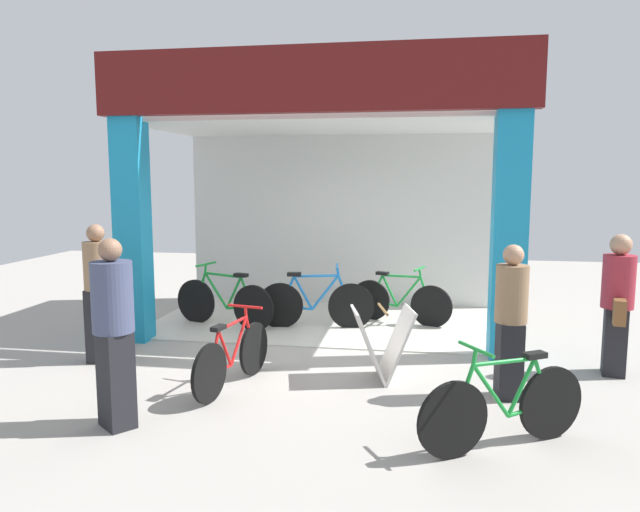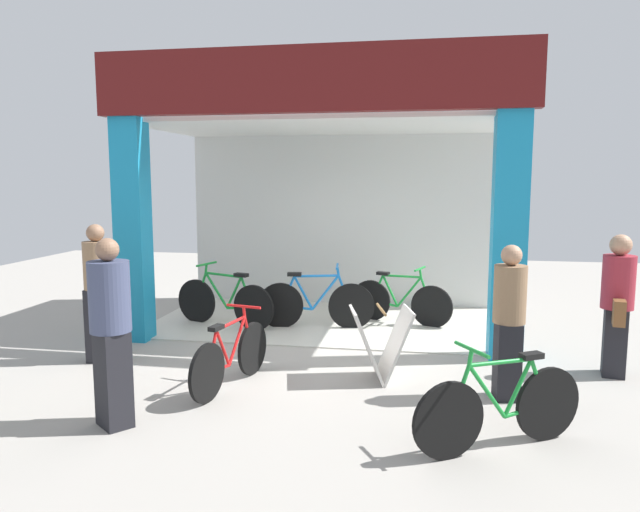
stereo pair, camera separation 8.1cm
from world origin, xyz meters
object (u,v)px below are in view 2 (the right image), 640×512
at_px(pedestrian_1, 99,291).
at_px(bicycle_parked_1, 501,407).
at_px(sandwich_board_sign, 381,344).
at_px(pedestrian_0, 111,330).
at_px(bicycle_inside_0, 315,303).
at_px(pedestrian_2, 617,303).
at_px(bicycle_parked_0, 231,357).
at_px(pedestrian_3, 509,321).
at_px(bicycle_inside_1, 400,301).
at_px(bicycle_inside_2, 225,302).

bearing_deg(pedestrian_1, bicycle_parked_1, -19.85).
relative_size(sandwich_board_sign, pedestrian_0, 0.48).
bearing_deg(bicycle_inside_0, pedestrian_2, -22.12).
relative_size(bicycle_parked_0, sandwich_board_sign, 1.84).
height_order(bicycle_parked_0, pedestrian_3, pedestrian_3).
relative_size(bicycle_parked_1, pedestrian_3, 0.90).
distance_m(bicycle_parked_1, pedestrian_3, 1.31).
height_order(bicycle_parked_0, pedestrian_0, pedestrian_0).
distance_m(bicycle_parked_0, pedestrian_2, 4.38).
height_order(bicycle_inside_1, pedestrian_3, pedestrian_3).
bearing_deg(bicycle_inside_2, sandwich_board_sign, -38.61).
bearing_deg(sandwich_board_sign, pedestrian_2, 13.05).
bearing_deg(bicycle_inside_1, bicycle_inside_0, -158.02).
bearing_deg(bicycle_parked_1, pedestrian_2, 54.91).
xyz_separation_m(bicycle_parked_1, pedestrian_2, (1.52, 2.16, 0.48)).
distance_m(bicycle_inside_1, bicycle_parked_0, 3.59).
bearing_deg(bicycle_inside_1, bicycle_parked_1, -76.65).
xyz_separation_m(pedestrian_0, pedestrian_1, (-1.15, 1.77, -0.02)).
height_order(bicycle_inside_2, bicycle_parked_0, bicycle_inside_2).
bearing_deg(pedestrian_2, bicycle_parked_0, -164.90).
height_order(bicycle_inside_0, bicycle_inside_1, bicycle_inside_0).
bearing_deg(bicycle_parked_1, sandwich_board_sign, 125.53).
distance_m(bicycle_parked_0, pedestrian_3, 2.94).
xyz_separation_m(bicycle_inside_1, bicycle_inside_2, (-2.64, -0.63, 0.02)).
distance_m(bicycle_inside_0, pedestrian_3, 3.52).
xyz_separation_m(pedestrian_1, pedestrian_2, (6.09, 0.51, -0.03)).
distance_m(bicycle_inside_1, pedestrian_0, 4.98).
bearing_deg(pedestrian_0, pedestrian_2, 24.81).
xyz_separation_m(bicycle_inside_2, sandwich_board_sign, (2.52, -2.02, 0.03)).
xyz_separation_m(bicycle_inside_2, pedestrian_0, (0.22, -3.69, 0.52)).
xyz_separation_m(bicycle_inside_0, pedestrian_0, (-1.17, -3.81, 0.52)).
relative_size(bicycle_parked_0, bicycle_parked_1, 1.06).
bearing_deg(bicycle_inside_1, bicycle_inside_2, -166.59).
distance_m(bicycle_parked_0, sandwich_board_sign, 1.66).
bearing_deg(bicycle_parked_1, pedestrian_0, -178.00).
distance_m(pedestrian_0, pedestrian_1, 2.11).
distance_m(bicycle_inside_2, bicycle_parked_1, 5.09).
height_order(bicycle_inside_1, bicycle_parked_1, bicycle_inside_1).
distance_m(bicycle_parked_1, pedestrian_1, 4.88).
relative_size(bicycle_inside_2, pedestrian_2, 1.04).
distance_m(bicycle_inside_1, pedestrian_3, 3.25).
bearing_deg(bicycle_inside_0, bicycle_inside_1, 21.98).
relative_size(bicycle_inside_1, bicycle_parked_1, 1.10).
height_order(sandwich_board_sign, pedestrian_2, pedestrian_2).
xyz_separation_m(bicycle_inside_1, bicycle_parked_1, (1.00, -4.20, -0.00)).
height_order(bicycle_parked_0, bicycle_parked_1, bicycle_parked_1).
height_order(bicycle_parked_1, pedestrian_3, pedestrian_3).
distance_m(sandwich_board_sign, pedestrian_2, 2.73).
xyz_separation_m(bicycle_parked_0, bicycle_parked_1, (2.68, -1.03, 0.02)).
bearing_deg(bicycle_parked_1, bicycle_inside_2, 135.51).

